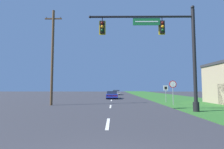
{
  "coord_description": "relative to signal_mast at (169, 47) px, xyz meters",
  "views": [
    {
      "loc": [
        0.28,
        -2.91,
        1.8
      ],
      "look_at": [
        0.0,
        31.55,
        4.41
      ],
      "focal_mm": 28.0,
      "sensor_mm": 36.0,
      "label": 1
    }
  ],
  "objects": [
    {
      "name": "grass_verge_right",
      "position": [
        6.0,
        19.83,
        -4.87
      ],
      "size": [
        10.0,
        110.0,
        0.04
      ],
      "color": "#2D6626",
      "rests_on": "ground"
    },
    {
      "name": "far_car",
      "position": [
        -3.51,
        31.77,
        -4.28
      ],
      "size": [
        1.82,
        4.48,
        1.19
      ],
      "color": "black",
      "rests_on": "ground"
    },
    {
      "name": "stop_sign",
      "position": [
        1.98,
        5.2,
        -3.02
      ],
      "size": [
        0.76,
        0.07,
        2.5
      ],
      "color": "gray",
      "rests_on": "grass_verge_right"
    },
    {
      "name": "signal_mast",
      "position": [
        0.0,
        0.0,
        0.0
      ],
      "size": [
        8.25,
        0.47,
        8.1
      ],
      "color": "black",
      "rests_on": "grass_verge_right"
    },
    {
      "name": "utility_pole_near",
      "position": [
        -10.63,
        4.98,
        0.3
      ],
      "size": [
        1.8,
        0.26,
        10.05
      ],
      "color": "brown",
      "rests_on": "ground"
    },
    {
      "name": "car_ahead",
      "position": [
        -4.49,
        16.07,
        -4.28
      ],
      "size": [
        1.9,
        4.54,
        1.19
      ],
      "color": "black",
      "rests_on": "ground"
    },
    {
      "name": "route_sign_post",
      "position": [
        2.12,
        8.19,
        -3.36
      ],
      "size": [
        0.55,
        0.06,
        2.03
      ],
      "color": "gray",
      "rests_on": "grass_verge_right"
    },
    {
      "name": "road_center_line",
      "position": [
        -4.5,
        11.83,
        -4.88
      ],
      "size": [
        0.16,
        34.8,
        0.01
      ],
      "color": "silver",
      "rests_on": "ground"
    }
  ]
}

